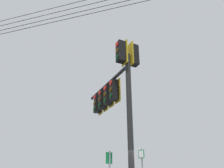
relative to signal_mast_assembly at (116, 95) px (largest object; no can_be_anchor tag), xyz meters
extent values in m
cylinder|color=black|center=(0.23, -1.05, -1.78)|extent=(0.20, 0.20, 6.16)
cylinder|color=black|center=(-0.20, 0.80, 0.80)|extent=(0.99, 3.73, 0.14)
cube|color=black|center=(-0.06, -1.11, 1.35)|extent=(0.36, 0.36, 0.90)
cube|color=#B29319|center=(0.10, -1.08, 1.35)|extent=(0.14, 0.44, 1.04)
cylinder|color=red|center=(-0.22, -1.15, 1.65)|extent=(0.07, 0.20, 0.20)
cylinder|color=#3C2703|center=(-0.22, -1.15, 1.35)|extent=(0.07, 0.20, 0.20)
cylinder|color=black|center=(-0.22, -1.15, 1.05)|extent=(0.07, 0.20, 0.20)
cube|color=black|center=(0.52, -0.98, 1.35)|extent=(0.36, 0.36, 0.90)
cube|color=#B29319|center=(0.36, -1.02, 1.35)|extent=(0.14, 0.44, 1.04)
cylinder|color=red|center=(0.68, -0.94, 1.65)|extent=(0.07, 0.20, 0.20)
cylinder|color=#3C2703|center=(0.68, -0.94, 1.35)|extent=(0.07, 0.20, 0.20)
cylinder|color=black|center=(0.68, -0.94, 1.05)|extent=(0.07, 0.20, 0.20)
cube|color=black|center=(-0.04, 0.12, 0.25)|extent=(0.36, 0.36, 0.90)
cube|color=#B29319|center=(0.13, 0.16, 0.25)|extent=(0.14, 0.44, 1.04)
cylinder|color=red|center=(-0.20, 0.08, 0.55)|extent=(0.08, 0.20, 0.20)
cylinder|color=#3C2703|center=(-0.20, 0.08, 0.25)|extent=(0.08, 0.20, 0.20)
cylinder|color=black|center=(-0.20, 0.08, -0.05)|extent=(0.08, 0.20, 0.20)
cube|color=black|center=(-0.17, 0.71, 0.25)|extent=(0.37, 0.37, 0.90)
cube|color=#B29319|center=(-0.01, 0.75, 0.25)|extent=(0.16, 0.43, 1.04)
cylinder|color=red|center=(-0.33, 0.66, 0.55)|extent=(0.08, 0.20, 0.20)
cylinder|color=#3C2703|center=(-0.33, 0.66, 0.25)|extent=(0.08, 0.20, 0.20)
cylinder|color=black|center=(-0.33, 0.66, -0.05)|extent=(0.08, 0.20, 0.20)
cube|color=black|center=(-0.31, 1.29, 0.25)|extent=(0.36, 0.36, 0.90)
cube|color=#B29319|center=(-0.14, 1.33, 0.25)|extent=(0.14, 0.44, 1.04)
cylinder|color=red|center=(-0.47, 1.25, 0.55)|extent=(0.08, 0.20, 0.20)
cylinder|color=#3C2703|center=(-0.47, 1.25, 0.25)|extent=(0.08, 0.20, 0.20)
cylinder|color=black|center=(-0.47, 1.25, -0.05)|extent=(0.08, 0.20, 0.20)
cube|color=black|center=(-0.44, 1.88, 0.25)|extent=(0.35, 0.35, 0.90)
cube|color=#B29319|center=(-0.28, 1.91, 0.25)|extent=(0.12, 0.44, 1.04)
cylinder|color=red|center=(-0.60, 1.84, 0.55)|extent=(0.07, 0.20, 0.20)
cylinder|color=#3C2703|center=(-0.60, 1.84, 0.25)|extent=(0.07, 0.20, 0.20)
cylinder|color=black|center=(-0.60, 1.84, -0.05)|extent=(0.07, 0.20, 0.20)
cube|color=#0C7238|center=(-0.07, 0.91, -2.37)|extent=(0.29, 0.16, 0.44)
cube|color=white|center=(-0.07, 0.93, -2.37)|extent=(0.23, 0.11, 0.38)
cube|color=#0C7238|center=(1.86, 2.45, -1.95)|extent=(0.22, 0.26, 0.38)
cube|color=white|center=(1.85, 2.44, -1.95)|extent=(0.17, 0.21, 0.32)
camera|label=1|loc=(-2.03, -8.16, -3.51)|focal=35.77mm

